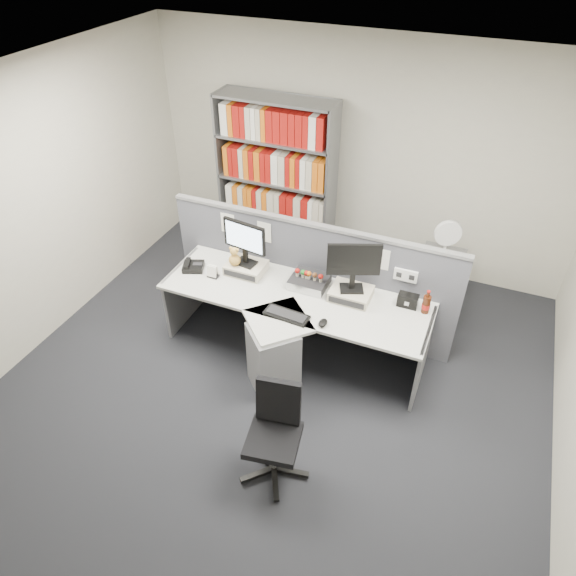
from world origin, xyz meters
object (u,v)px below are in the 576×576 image
at_px(keyboard, 287,315).
at_px(desk_phone, 193,266).
at_px(desk_fan, 447,236).
at_px(desktop_pc, 309,282).
at_px(speaker, 408,300).
at_px(cola_bottle, 426,304).
at_px(monitor_right, 354,263).
at_px(desk, 286,330).
at_px(filing_cabinet, 437,286).
at_px(mouse, 323,323).
at_px(office_chair, 275,430).
at_px(shelving_unit, 276,183).
at_px(desk_calendar, 213,272).
at_px(monitor_left, 245,240).

relative_size(keyboard, desk_phone, 1.66).
height_order(desk_phone, desk_fan, desk_fan).
bearing_deg(desk_fan, desktop_pc, -138.71).
bearing_deg(speaker, cola_bottle, -9.89).
bearing_deg(monitor_right, desk, -142.82).
height_order(filing_cabinet, desk_fan, desk_fan).
height_order(monitor_right, mouse, monitor_right).
xyz_separation_m(keyboard, speaker, (0.98, 0.57, 0.05)).
bearing_deg(cola_bottle, desk_phone, -174.35).
bearing_deg(keyboard, speaker, 30.22).
xyz_separation_m(mouse, office_chair, (-0.02, -1.02, -0.29)).
bearing_deg(desk_phone, shelving_unit, 82.50).
bearing_deg(shelving_unit, desk_phone, -97.50).
bearing_deg(desk_fan, mouse, -118.59).
relative_size(desk_phone, shelving_unit, 0.13).
distance_m(keyboard, shelving_unit, 2.18).
xyz_separation_m(monitor_right, cola_bottle, (0.69, 0.06, -0.31)).
bearing_deg(monitor_right, speaker, 9.79).
distance_m(desk, desktop_pc, 0.52).
bearing_deg(desktop_pc, mouse, -57.18).
bearing_deg(shelving_unit, filing_cabinet, -12.07).
height_order(desk_fan, office_chair, desk_fan).
height_order(speaker, office_chair, office_chair).
relative_size(desk, desk_phone, 10.10).
relative_size(desk, desk_calendar, 19.69).
distance_m(desk_phone, speaker, 2.16).
distance_m(desktop_pc, keyboard, 0.51).
bearing_deg(shelving_unit, desk_fan, -12.07).
xyz_separation_m(monitor_left, desk_fan, (1.79, 1.02, -0.11)).
distance_m(keyboard, desk_phone, 1.21).
bearing_deg(monitor_left, monitor_right, 0.01).
bearing_deg(desktop_pc, speaker, 3.72).
relative_size(speaker, shelving_unit, 0.09).
bearing_deg(shelving_unit, keyboard, -63.98).
relative_size(keyboard, mouse, 3.61).
height_order(desk_phone, desk_calendar, desk_calendar).
bearing_deg(filing_cabinet, keyboard, -127.57).
bearing_deg(monitor_right, desk_calendar, -171.45).
relative_size(desktop_pc, desk_calendar, 2.69).
bearing_deg(desk, desk_fan, 49.39).
height_order(monitor_left, keyboard, monitor_left).
bearing_deg(office_chair, desk_fan, 71.73).
bearing_deg(monitor_left, cola_bottle, 1.94).
bearing_deg(monitor_left, mouse, -25.22).
relative_size(mouse, speaker, 0.63).
xyz_separation_m(monitor_left, desk_phone, (-0.52, -0.17, -0.35)).
bearing_deg(keyboard, desk_phone, 165.01).
xyz_separation_m(desk, shelving_unit, (-0.90, 1.85, 0.52)).
distance_m(monitor_right, mouse, 0.61).
xyz_separation_m(speaker, cola_bottle, (0.17, -0.03, 0.03)).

